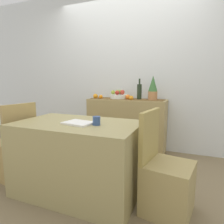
{
  "coord_description": "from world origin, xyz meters",
  "views": [
    {
      "loc": [
        0.98,
        -2.06,
        1.15
      ],
      "look_at": [
        0.01,
        0.38,
        0.73
      ],
      "focal_mm": 31.28,
      "sensor_mm": 36.0,
      "label": 1
    }
  ],
  "objects_px": {
    "chair_near_window": "(15,155)",
    "potted_plant": "(153,88)",
    "coffee_cup": "(97,121)",
    "dining_table": "(78,158)",
    "fruit_bowl": "(119,97)",
    "sideboard_console": "(127,125)",
    "chair_by_corner": "(166,183)",
    "open_book": "(78,123)",
    "wine_bottle": "(139,92)"
  },
  "relations": [
    {
      "from": "dining_table",
      "to": "coffee_cup",
      "type": "relative_size",
      "value": 14.9
    },
    {
      "from": "potted_plant",
      "to": "open_book",
      "type": "relative_size",
      "value": 1.32
    },
    {
      "from": "potted_plant",
      "to": "chair_by_corner",
      "type": "xyz_separation_m",
      "value": [
        0.37,
        -1.34,
        -0.78
      ]
    },
    {
      "from": "sideboard_console",
      "to": "fruit_bowl",
      "type": "bearing_deg",
      "value": 180.0
    },
    {
      "from": "sideboard_console",
      "to": "wine_bottle",
      "type": "xyz_separation_m",
      "value": [
        0.2,
        -0.0,
        0.56
      ]
    },
    {
      "from": "open_book",
      "to": "fruit_bowl",
      "type": "bearing_deg",
      "value": 103.26
    },
    {
      "from": "wine_bottle",
      "to": "potted_plant",
      "type": "relative_size",
      "value": 0.88
    },
    {
      "from": "sideboard_console",
      "to": "wine_bottle",
      "type": "relative_size",
      "value": 3.83
    },
    {
      "from": "dining_table",
      "to": "wine_bottle",
      "type": "bearing_deg",
      "value": 77.34
    },
    {
      "from": "open_book",
      "to": "chair_by_corner",
      "type": "xyz_separation_m",
      "value": [
        0.84,
        0.05,
        -0.48
      ]
    },
    {
      "from": "chair_near_window",
      "to": "wine_bottle",
      "type": "bearing_deg",
      "value": 48.58
    },
    {
      "from": "fruit_bowl",
      "to": "chair_near_window",
      "type": "height_order",
      "value": "fruit_bowl"
    },
    {
      "from": "fruit_bowl",
      "to": "chair_by_corner",
      "type": "xyz_separation_m",
      "value": [
        0.92,
        -1.34,
        -0.63
      ]
    },
    {
      "from": "sideboard_console",
      "to": "potted_plant",
      "type": "xyz_separation_m",
      "value": [
        0.41,
        0.0,
        0.61
      ]
    },
    {
      "from": "chair_by_corner",
      "to": "chair_near_window",
      "type": "bearing_deg",
      "value": -179.81
    },
    {
      "from": "wine_bottle",
      "to": "chair_near_window",
      "type": "xyz_separation_m",
      "value": [
        -1.18,
        -1.34,
        -0.72
      ]
    },
    {
      "from": "wine_bottle",
      "to": "open_book",
      "type": "bearing_deg",
      "value": -100.5
    },
    {
      "from": "fruit_bowl",
      "to": "coffee_cup",
      "type": "distance_m",
      "value": 1.4
    },
    {
      "from": "sideboard_console",
      "to": "coffee_cup",
      "type": "height_order",
      "value": "sideboard_console"
    },
    {
      "from": "coffee_cup",
      "to": "sideboard_console",
      "type": "bearing_deg",
      "value": 95.52
    },
    {
      "from": "fruit_bowl",
      "to": "chair_near_window",
      "type": "xyz_separation_m",
      "value": [
        -0.84,
        -1.34,
        -0.63
      ]
    },
    {
      "from": "sideboard_console",
      "to": "chair_by_corner",
      "type": "height_order",
      "value": "chair_by_corner"
    },
    {
      "from": "fruit_bowl",
      "to": "sideboard_console",
      "type": "bearing_deg",
      "value": 0.0
    },
    {
      "from": "fruit_bowl",
      "to": "potted_plant",
      "type": "bearing_deg",
      "value": 0.0
    },
    {
      "from": "chair_near_window",
      "to": "chair_by_corner",
      "type": "relative_size",
      "value": 1.0
    },
    {
      "from": "fruit_bowl",
      "to": "coffee_cup",
      "type": "height_order",
      "value": "fruit_bowl"
    },
    {
      "from": "fruit_bowl",
      "to": "coffee_cup",
      "type": "relative_size",
      "value": 3.28
    },
    {
      "from": "wine_bottle",
      "to": "fruit_bowl",
      "type": "bearing_deg",
      "value": 180.0
    },
    {
      "from": "sideboard_console",
      "to": "dining_table",
      "type": "relative_size",
      "value": 1.0
    },
    {
      "from": "wine_bottle",
      "to": "sideboard_console",
      "type": "bearing_deg",
      "value": 180.0
    },
    {
      "from": "fruit_bowl",
      "to": "dining_table",
      "type": "xyz_separation_m",
      "value": [
        0.04,
        -1.34,
        -0.53
      ]
    },
    {
      "from": "fruit_bowl",
      "to": "dining_table",
      "type": "height_order",
      "value": "fruit_bowl"
    },
    {
      "from": "sideboard_console",
      "to": "open_book",
      "type": "bearing_deg",
      "value": -92.34
    },
    {
      "from": "potted_plant",
      "to": "open_book",
      "type": "height_order",
      "value": "potted_plant"
    },
    {
      "from": "chair_near_window",
      "to": "coffee_cup",
      "type": "bearing_deg",
      "value": -1.58
    },
    {
      "from": "sideboard_console",
      "to": "coffee_cup",
      "type": "distance_m",
      "value": 1.42
    },
    {
      "from": "chair_near_window",
      "to": "fruit_bowl",
      "type": "bearing_deg",
      "value": 57.85
    },
    {
      "from": "wine_bottle",
      "to": "chair_by_corner",
      "type": "relative_size",
      "value": 0.36
    },
    {
      "from": "coffee_cup",
      "to": "dining_table",
      "type": "bearing_deg",
      "value": 171.68
    },
    {
      "from": "potted_plant",
      "to": "chair_by_corner",
      "type": "height_order",
      "value": "potted_plant"
    },
    {
      "from": "fruit_bowl",
      "to": "open_book",
      "type": "height_order",
      "value": "fruit_bowl"
    },
    {
      "from": "dining_table",
      "to": "open_book",
      "type": "distance_m",
      "value": 0.38
    },
    {
      "from": "chair_near_window",
      "to": "potted_plant",
      "type": "bearing_deg",
      "value": 43.97
    },
    {
      "from": "sideboard_console",
      "to": "coffee_cup",
      "type": "xyz_separation_m",
      "value": [
        0.13,
        -1.37,
        0.35
      ]
    },
    {
      "from": "potted_plant",
      "to": "dining_table",
      "type": "relative_size",
      "value": 0.3
    },
    {
      "from": "sideboard_console",
      "to": "potted_plant",
      "type": "relative_size",
      "value": 3.37
    },
    {
      "from": "sideboard_console",
      "to": "wine_bottle",
      "type": "distance_m",
      "value": 0.59
    },
    {
      "from": "wine_bottle",
      "to": "potted_plant",
      "type": "height_order",
      "value": "potted_plant"
    },
    {
      "from": "chair_near_window",
      "to": "chair_by_corner",
      "type": "distance_m",
      "value": 1.77
    },
    {
      "from": "wine_bottle",
      "to": "dining_table",
      "type": "xyz_separation_m",
      "value": [
        -0.3,
        -1.34,
        -0.62
      ]
    }
  ]
}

